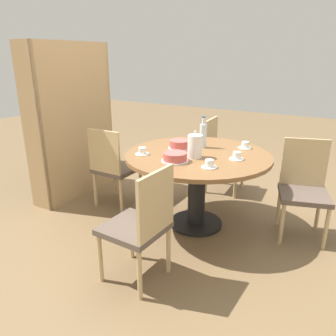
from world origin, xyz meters
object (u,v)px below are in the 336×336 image
(chair_d, at_px, (141,224))
(cup_a, at_px, (209,164))
(chair_a, at_px, (304,187))
(chair_b, at_px, (221,154))
(cake_second, at_px, (179,145))
(cup_c, at_px, (142,152))
(coffee_pot, at_px, (195,145))
(water_bottle, at_px, (203,135))
(cup_d, at_px, (245,146))
(cup_b, at_px, (237,156))
(bookshelf, at_px, (73,123))
(cake_main, at_px, (175,157))
(chair_c, at_px, (113,166))

(chair_d, distance_m, cup_a, 0.75)
(chair_a, distance_m, chair_b, 1.21)
(cake_second, height_order, cup_c, cake_second)
(coffee_pot, relative_size, water_bottle, 0.79)
(water_bottle, height_order, cup_d, water_bottle)
(cup_a, height_order, cup_c, same)
(cup_b, bearing_deg, cup_a, 161.07)
(coffee_pot, distance_m, cup_d, 0.61)
(chair_a, relative_size, bookshelf, 0.51)
(cake_main, relative_size, cup_b, 1.81)
(chair_b, distance_m, chair_d, 1.93)
(chair_a, relative_size, chair_b, 1.00)
(chair_d, relative_size, cup_a, 6.82)
(chair_a, relative_size, cup_d, 6.82)
(chair_c, relative_size, cup_a, 6.82)
(bookshelf, xyz_separation_m, coffee_pot, (-0.11, -1.62, -0.02))
(chair_b, relative_size, chair_d, 1.00)
(cake_second, bearing_deg, chair_d, -165.42)
(chair_d, xyz_separation_m, coffee_pot, (0.85, 0.01, 0.38))
(bookshelf, relative_size, cup_a, 13.42)
(chair_b, distance_m, cup_d, 0.78)
(cup_a, bearing_deg, cup_d, -4.71)
(cake_second, bearing_deg, coffee_pot, -125.58)
(chair_d, height_order, cup_a, chair_d)
(chair_d, bearing_deg, cup_d, 170.28)
(bookshelf, bearing_deg, chair_b, 123.85)
(bookshelf, xyz_separation_m, cake_main, (-0.30, -1.53, -0.09))
(chair_b, height_order, cup_a, chair_b)
(chair_a, height_order, cup_b, chair_a)
(chair_c, xyz_separation_m, cup_c, (-0.21, -0.54, 0.29))
(coffee_pot, height_order, cake_main, coffee_pot)
(cup_d, bearing_deg, chair_c, 110.77)
(chair_c, height_order, cup_a, chair_c)
(chair_c, bearing_deg, cup_a, 168.48)
(water_bottle, height_order, cake_second, water_bottle)
(coffee_pot, xyz_separation_m, cup_c, (-0.16, 0.45, -0.08))
(chair_c, relative_size, cup_b, 6.82)
(chair_d, relative_size, water_bottle, 2.86)
(water_bottle, relative_size, cake_second, 1.40)
(cup_c, bearing_deg, cup_b, -68.99)
(chair_a, bearing_deg, cup_b, -165.67)
(coffee_pot, height_order, water_bottle, water_bottle)
(chair_a, bearing_deg, chair_d, -140.80)
(cup_c, bearing_deg, chair_b, -12.52)
(cake_main, xyz_separation_m, cup_a, (0.00, -0.32, -0.01))
(chair_d, relative_size, cake_main, 3.77)
(cup_b, bearing_deg, bookshelf, 90.89)
(cake_main, bearing_deg, cup_c, 85.72)
(coffee_pot, distance_m, cup_b, 0.38)
(cup_b, height_order, cup_c, same)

